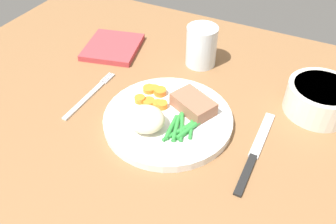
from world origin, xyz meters
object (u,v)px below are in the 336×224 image
at_px(fork, 89,95).
at_px(napkin, 113,47).
at_px(meat_portion, 193,104).
at_px(water_glass, 201,48).
at_px(salad_bowl, 320,97).
at_px(knife, 255,153).
at_px(dinner_plate, 168,119).

xyz_separation_m(fork, napkin, (-0.06, 0.17, 0.00)).
xyz_separation_m(meat_portion, water_glass, (-0.05, 0.17, 0.01)).
relative_size(meat_portion, salad_bowl, 0.63).
bearing_deg(fork, napkin, 106.40).
distance_m(fork, knife, 0.35).
relative_size(fork, salad_bowl, 1.31).
bearing_deg(salad_bowl, dinner_plate, -146.68).
bearing_deg(fork, water_glass, 52.09).
relative_size(dinner_plate, salad_bowl, 1.89).
bearing_deg(knife, napkin, 159.37).
xyz_separation_m(salad_bowl, napkin, (-0.48, 0.01, -0.03)).
bearing_deg(dinner_plate, water_glass, 96.01).
xyz_separation_m(fork, salad_bowl, (0.42, 0.16, 0.03)).
height_order(water_glass, napkin, water_glass).
bearing_deg(fork, knife, -1.69).
bearing_deg(salad_bowl, fork, -158.95).
height_order(dinner_plate, knife, dinner_plate).
xyz_separation_m(dinner_plate, salad_bowl, (0.24, 0.16, 0.02)).
relative_size(knife, napkin, 1.53).
height_order(meat_portion, napkin, meat_portion).
bearing_deg(fork, salad_bowl, 19.40).
height_order(meat_portion, knife, meat_portion).
relative_size(water_glass, salad_bowl, 0.71).
xyz_separation_m(dinner_plate, fork, (-0.18, -0.00, -0.01)).
height_order(fork, salad_bowl, salad_bowl).
relative_size(meat_portion, knife, 0.39).
relative_size(knife, water_glass, 2.27).
relative_size(dinner_plate, napkin, 1.79).
distance_m(dinner_plate, water_glass, 0.21).
distance_m(meat_portion, fork, 0.22).
relative_size(fork, knife, 0.81).
xyz_separation_m(dinner_plate, water_glass, (-0.02, 0.21, 0.03)).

